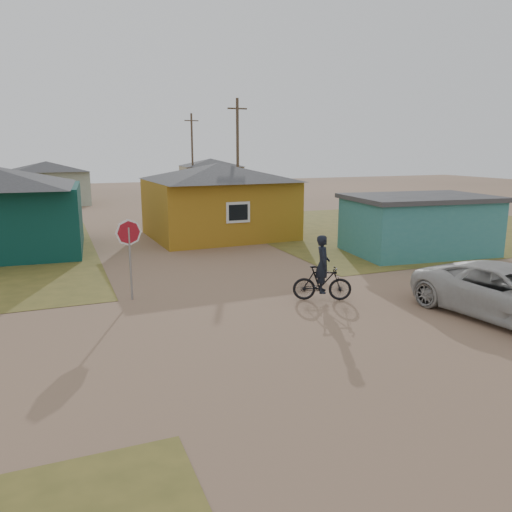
# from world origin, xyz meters

# --- Properties ---
(ground) EXTENTS (120.00, 120.00, 0.00)m
(ground) POSITION_xyz_m (0.00, 0.00, 0.00)
(ground) COLOR #8F6C52
(grass_ne) EXTENTS (20.00, 18.00, 0.00)m
(grass_ne) POSITION_xyz_m (14.00, 13.00, 0.01)
(grass_ne) COLOR olive
(grass_ne) RESTS_ON ground
(house_yellow) EXTENTS (7.72, 6.76, 3.90)m
(house_yellow) POSITION_xyz_m (2.50, 14.00, 2.00)
(house_yellow) COLOR #A06F18
(house_yellow) RESTS_ON ground
(shed_turquoise) EXTENTS (6.71, 4.93, 2.60)m
(shed_turquoise) POSITION_xyz_m (9.50, 6.50, 1.31)
(shed_turquoise) COLOR #387C78
(shed_turquoise) RESTS_ON ground
(house_pale_west) EXTENTS (7.04, 6.15, 3.60)m
(house_pale_west) POSITION_xyz_m (-6.00, 34.00, 1.86)
(house_pale_west) COLOR #99A58E
(house_pale_west) RESTS_ON ground
(house_beige_east) EXTENTS (6.95, 6.05, 3.60)m
(house_beige_east) POSITION_xyz_m (10.00, 40.00, 1.86)
(house_beige_east) COLOR tan
(house_beige_east) RESTS_ON ground
(utility_pole_near) EXTENTS (1.40, 0.20, 8.00)m
(utility_pole_near) POSITION_xyz_m (6.50, 22.00, 4.14)
(utility_pole_near) COLOR brown
(utility_pole_near) RESTS_ON ground
(utility_pole_far) EXTENTS (1.40, 0.20, 8.00)m
(utility_pole_far) POSITION_xyz_m (7.50, 38.00, 4.14)
(utility_pole_far) COLOR brown
(utility_pole_far) RESTS_ON ground
(stop_sign) EXTENTS (0.83, 0.19, 2.55)m
(stop_sign) POSITION_xyz_m (-3.57, 4.03, 1.87)
(stop_sign) COLOR gray
(stop_sign) RESTS_ON ground
(cyclist) EXTENTS (1.87, 1.22, 2.06)m
(cyclist) POSITION_xyz_m (1.92, 1.76, 0.75)
(cyclist) COLOR black
(cyclist) RESTS_ON ground
(vehicle) EXTENTS (3.26, 5.66, 1.48)m
(vehicle) POSITION_xyz_m (5.82, -1.74, 0.74)
(vehicle) COLOR #B8B7B3
(vehicle) RESTS_ON ground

